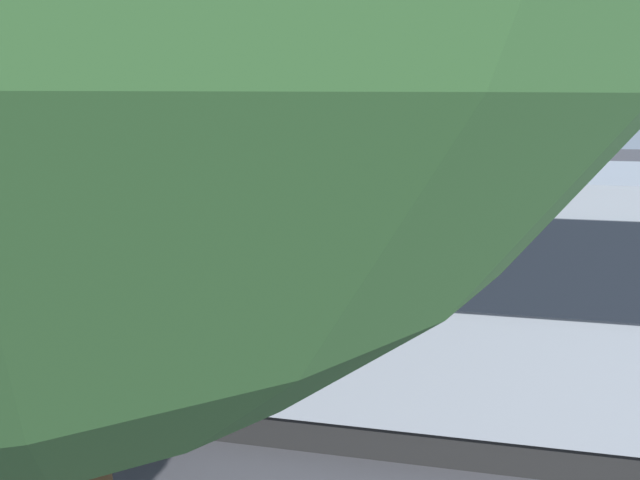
% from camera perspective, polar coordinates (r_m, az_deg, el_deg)
% --- Properties ---
extents(ground_plane, '(80.00, 80.00, 0.00)m').
position_cam_1_polar(ground_plane, '(13.58, -2.80, -4.88)').
color(ground_plane, '#38383D').
extents(tour_bus, '(11.26, 3.30, 3.25)m').
position_cam_1_polar(tour_bus, '(8.29, 3.11, -4.52)').
color(tour_bus, '#8C939E').
rests_on(tour_bus, ground_plane).
extents(spectator_far_left, '(0.57, 0.32, 1.73)m').
position_cam_1_polar(spectator_far_left, '(11.47, 12.73, -3.16)').
color(spectator_far_left, '#473823').
rests_on(spectator_far_left, ground_plane).
extents(spectator_left, '(0.57, 0.33, 1.81)m').
position_cam_1_polar(spectator_left, '(11.30, 8.15, -2.89)').
color(spectator_left, black).
rests_on(spectator_left, ground_plane).
extents(spectator_centre, '(0.58, 0.34, 1.66)m').
position_cam_1_polar(spectator_centre, '(11.19, 3.59, -3.51)').
color(spectator_centre, black).
rests_on(spectator_centre, ground_plane).
extents(spectator_right, '(0.58, 0.35, 1.76)m').
position_cam_1_polar(spectator_right, '(11.50, -1.86, -2.69)').
color(spectator_right, black).
rests_on(spectator_right, ground_plane).
extents(parked_motorcycle_silver, '(2.04, 0.67, 0.99)m').
position_cam_1_polar(parked_motorcycle_silver, '(10.66, 5.21, -7.18)').
color(parked_motorcycle_silver, black).
rests_on(parked_motorcycle_silver, ground_plane).
extents(parked_motorcycle_dark, '(2.02, 0.74, 0.99)m').
position_cam_1_polar(parked_motorcycle_dark, '(11.07, 23.53, -7.46)').
color(parked_motorcycle_dark, black).
rests_on(parked_motorcycle_dark, ground_plane).
extents(parked_motorcycle_blue, '(2.05, 0.62, 0.99)m').
position_cam_1_polar(parked_motorcycle_blue, '(10.98, -7.60, -6.64)').
color(parked_motorcycle_blue, black).
rests_on(parked_motorcycle_blue, ground_plane).
extents(stunt_motorcycle, '(1.84, 0.90, 1.86)m').
position_cam_1_polar(stunt_motorcycle, '(16.99, -8.18, 2.21)').
color(stunt_motorcycle, black).
rests_on(stunt_motorcycle, ground_plane).
extents(bay_line_a, '(0.13, 4.13, 0.01)m').
position_cam_1_polar(bay_line_a, '(14.83, 12.21, -3.64)').
color(bay_line_a, white).
rests_on(bay_line_a, ground_plane).
extents(bay_line_b, '(0.13, 3.59, 0.01)m').
position_cam_1_polar(bay_line_b, '(14.88, 1.56, -3.29)').
color(bay_line_b, white).
rests_on(bay_line_b, ground_plane).
extents(bay_line_c, '(0.14, 4.50, 0.01)m').
position_cam_1_polar(bay_line_c, '(15.43, -8.67, -2.85)').
color(bay_line_c, white).
rests_on(bay_line_c, ground_plane).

